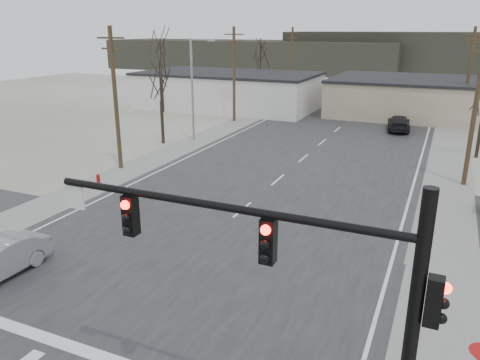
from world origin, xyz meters
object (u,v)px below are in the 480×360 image
at_px(fire_hydrant, 98,180).
at_px(car_far_b, 356,85).
at_px(traffic_signal_mast, 317,291).
at_px(car_far_a, 399,123).

xyz_separation_m(fire_hydrant, car_far_b, (5.92, 56.43, 0.36)).
xyz_separation_m(traffic_signal_mast, car_far_b, (-12.17, 70.63, -3.86)).
distance_m(traffic_signal_mast, car_far_a, 40.46).
distance_m(fire_hydrant, car_far_b, 56.74).
height_order(traffic_signal_mast, fire_hydrant, traffic_signal_mast).
bearing_deg(car_far_a, traffic_signal_mast, 86.28).
relative_size(fire_hydrant, car_far_a, 0.17).
distance_m(car_far_a, car_far_b, 32.00).
distance_m(traffic_signal_mast, fire_hydrant, 23.39).
relative_size(car_far_a, car_far_b, 1.15).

